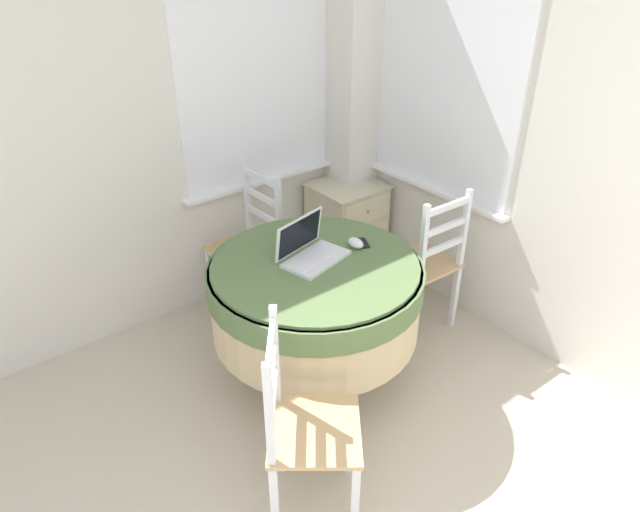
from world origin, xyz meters
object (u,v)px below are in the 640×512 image
object	(u,v)px
round_dining_table	(315,293)
cell_phone	(363,243)
corner_cabinet	(347,226)
computer_mouse	(356,243)
dining_chair_camera_near	(304,429)
dining_chair_near_back_window	(249,246)
dining_chair_near_right_window	(425,265)
laptop	(310,250)

from	to	relation	value
round_dining_table	cell_phone	distance (m)	0.38
round_dining_table	corner_cabinet	xyz separation A→B (m)	(0.96, 0.85, -0.25)
computer_mouse	dining_chair_camera_near	size ratio (longest dim) A/B	0.10
computer_mouse	dining_chair_camera_near	bearing A→B (deg)	-142.67
computer_mouse	cell_phone	distance (m)	0.06
computer_mouse	cell_phone	bearing A→B (deg)	5.28
dining_chair_near_back_window	dining_chair_camera_near	xyz separation A→B (m)	(-0.65, -1.46, 0.00)
cell_phone	dining_chair_near_right_window	xyz separation A→B (m)	(0.50, -0.04, -0.31)
cell_phone	dining_chair_camera_near	size ratio (longest dim) A/B	0.13
round_dining_table	laptop	xyz separation A→B (m)	(0.01, 0.06, 0.23)
dining_chair_near_back_window	dining_chair_near_right_window	bearing A→B (deg)	-49.88
cell_phone	dining_chair_near_back_window	xyz separation A→B (m)	(-0.23, 0.83, -0.31)
computer_mouse	corner_cabinet	xyz separation A→B (m)	(0.68, 0.86, -0.46)
laptop	dining_chair_near_back_window	distance (m)	0.86
computer_mouse	dining_chair_near_right_window	size ratio (longest dim) A/B	0.10
cell_phone	dining_chair_near_right_window	distance (m)	0.59
dining_chair_camera_near	round_dining_table	bearing A→B (deg)	49.05
round_dining_table	computer_mouse	xyz separation A→B (m)	(0.27, -0.00, 0.21)
laptop	corner_cabinet	bearing A→B (deg)	40.20
cell_phone	dining_chair_camera_near	world-z (taller)	dining_chair_camera_near
round_dining_table	dining_chair_near_right_window	world-z (taller)	dining_chair_near_right_window
laptop	corner_cabinet	distance (m)	1.33
computer_mouse	corner_cabinet	distance (m)	1.19
cell_phone	corner_cabinet	bearing A→B (deg)	53.87
round_dining_table	corner_cabinet	bearing A→B (deg)	41.80
dining_chair_near_right_window	laptop	bearing A→B (deg)	173.70
round_dining_table	laptop	size ratio (longest dim) A/B	2.92
cell_phone	dining_chair_camera_near	distance (m)	1.12
dining_chair_near_right_window	round_dining_table	bearing A→B (deg)	177.60
cell_phone	dining_chair_near_back_window	size ratio (longest dim) A/B	0.13
dining_chair_near_right_window	corner_cabinet	size ratio (longest dim) A/B	1.46
laptop	dining_chair_near_back_window	world-z (taller)	laptop
dining_chair_near_right_window	dining_chair_camera_near	xyz separation A→B (m)	(-1.38, -0.59, 0.00)
dining_chair_near_right_window	dining_chair_camera_near	world-z (taller)	same
round_dining_table	laptop	bearing A→B (deg)	79.34
cell_phone	corner_cabinet	distance (m)	1.14
laptop	computer_mouse	world-z (taller)	laptop
laptop	round_dining_table	bearing A→B (deg)	-100.66
computer_mouse	laptop	bearing A→B (deg)	167.22
round_dining_table	dining_chair_near_back_window	size ratio (longest dim) A/B	1.18
laptop	corner_cabinet	xyz separation A→B (m)	(0.94, 0.80, -0.48)
computer_mouse	dining_chair_near_back_window	world-z (taller)	dining_chair_near_back_window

